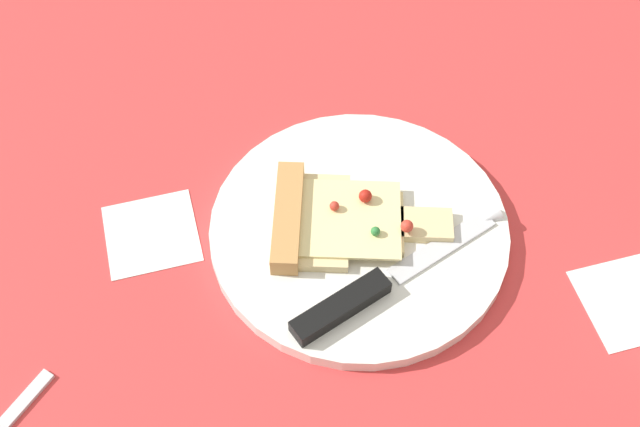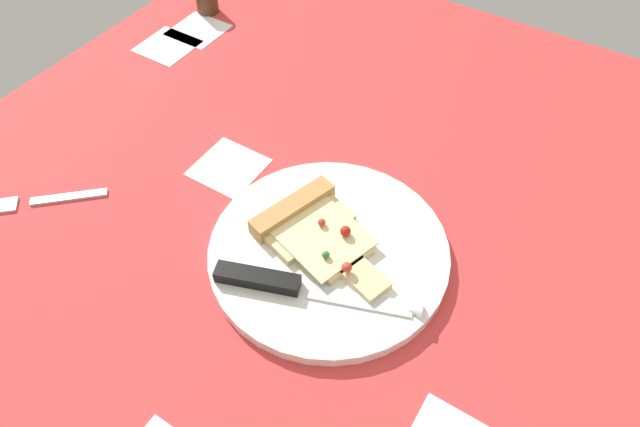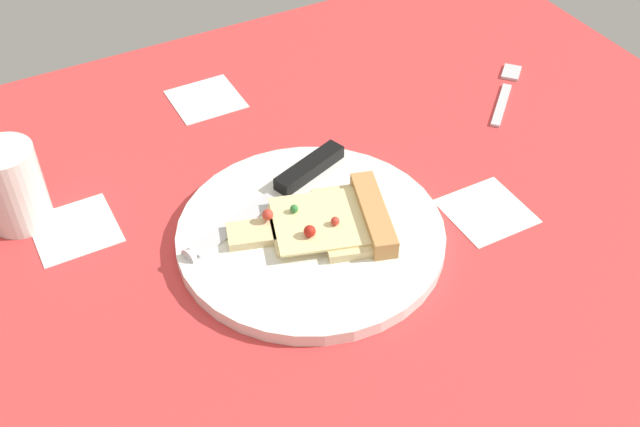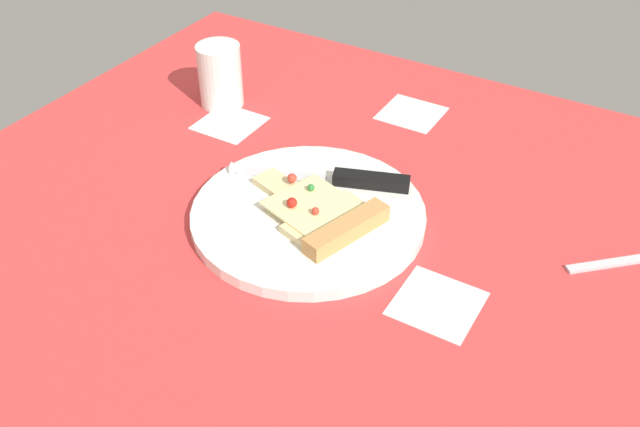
{
  "view_description": "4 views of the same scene",
  "coord_description": "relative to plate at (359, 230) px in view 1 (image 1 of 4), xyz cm",
  "views": [
    {
      "loc": [
        10.98,
        49.66,
        66.45
      ],
      "look_at": [
        -0.9,
        5.83,
        2.35
      ],
      "focal_mm": 44.94,
      "sensor_mm": 36.0,
      "label": 1
    },
    {
      "loc": [
        -25.52,
        43.39,
        57.7
      ],
      "look_at": [
        -1.35,
        4.89,
        3.3
      ],
      "focal_mm": 32.06,
      "sensor_mm": 36.0,
      "label": 2
    },
    {
      "loc": [
        -32.47,
        -46.69,
        60.78
      ],
      "look_at": [
        -2.56,
        8.97,
        2.15
      ],
      "focal_mm": 43.71,
      "sensor_mm": 36.0,
      "label": 3
    },
    {
      "loc": [
        32.83,
        -52.29,
        56.3
      ],
      "look_at": [
        -1.27,
        5.35,
        3.8
      ],
      "focal_mm": 40.03,
      "sensor_mm": 36.0,
      "label": 4
    }
  ],
  "objects": [
    {
      "name": "ground_plane",
      "position": [
        4.42,
        -7.7,
        -2.28
      ],
      "size": [
        110.98,
        110.98,
        3.0
      ],
      "color": "#D13838",
      "rests_on": "ground"
    },
    {
      "name": "pizza_slice",
      "position": [
        2.44,
        -0.78,
        1.58
      ],
      "size": [
        18.94,
        13.8,
        2.61
      ],
      "rotation": [
        0.0,
        0.0,
        1.27
      ],
      "color": "beige",
      "rests_on": "plate"
    },
    {
      "name": "plate",
      "position": [
        0.0,
        0.0,
        0.0
      ],
      "size": [
        29.54,
        29.54,
        1.57
      ],
      "primitive_type": "cylinder",
      "color": "white",
      "rests_on": "ground_plane"
    },
    {
      "name": "knife",
      "position": [
        0.03,
        7.08,
        1.39
      ],
      "size": [
        23.29,
        10.11,
        2.45
      ],
      "rotation": [
        0.0,
        0.0,
        1.92
      ],
      "color": "silver",
      "rests_on": "plate"
    }
  ]
}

